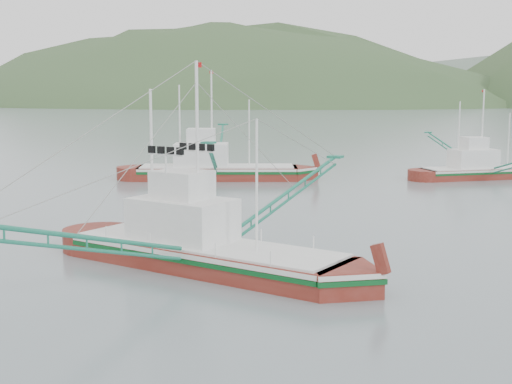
% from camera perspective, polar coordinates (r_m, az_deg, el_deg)
% --- Properties ---
extents(ground, '(1200.00, 1200.00, 0.00)m').
position_cam_1_polar(ground, '(37.64, -3.66, -6.04)').
color(ground, slate).
rests_on(ground, ground).
extents(main_boat, '(16.23, 28.23, 11.53)m').
position_cam_1_polar(main_boat, '(37.10, -4.24, -3.09)').
color(main_boat, maroon).
rests_on(main_boat, ground).
extents(bg_boat_left, '(16.73, 28.20, 12.00)m').
position_cam_1_polar(bg_boat_left, '(73.30, -3.21, 2.91)').
color(bg_boat_left, maroon).
rests_on(bg_boat_left, ground).
extents(bg_boat_far, '(18.88, 21.50, 9.92)m').
position_cam_1_polar(bg_boat_far, '(77.78, 17.79, 2.61)').
color(bg_boat_far, maroon).
rests_on(bg_boat_far, ground).
extents(headland_left, '(448.00, 308.00, 210.00)m').
position_cam_1_polar(headland_left, '(439.06, -3.20, 7.09)').
color(headland_left, '#334E28').
rests_on(headland_left, ground).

